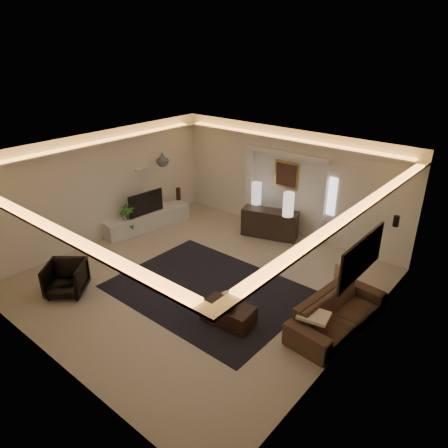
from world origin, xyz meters
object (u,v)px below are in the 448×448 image
Objects in this scene: sofa at (338,313)px; coffee_table at (228,314)px; console at (270,223)px; armchair at (66,279)px.

coffee_table is (-1.67, -1.21, -0.12)m from sofa.
console is 4.04m from sofa.
coffee_table is 3.61m from armchair.
sofa is 2.83× the size of armchair.
armchair is (-3.30, -1.44, 0.16)m from coffee_table.
console is at bearing 31.97° from armchair.
console is 3.98m from coffee_table.
armchair reaches higher than sofa.
console reaches higher than coffee_table.
coffee_table is at bearing -15.41° from armchair.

